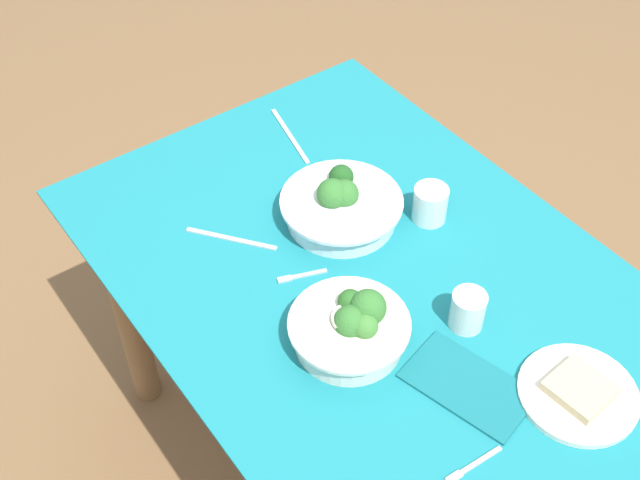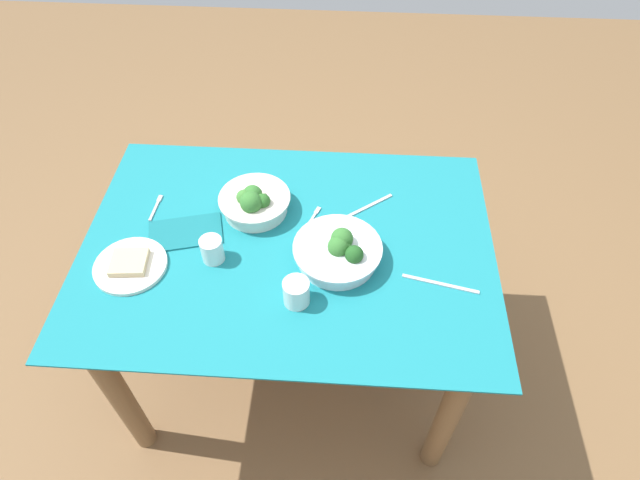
{
  "view_description": "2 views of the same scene",
  "coord_description": "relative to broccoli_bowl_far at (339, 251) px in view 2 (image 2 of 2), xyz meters",
  "views": [
    {
      "loc": [
        0.83,
        -0.72,
        1.94
      ],
      "look_at": [
        -0.11,
        -0.03,
        0.75
      ],
      "focal_mm": 46.58,
      "sensor_mm": 36.0,
      "label": 1
    },
    {
      "loc": [
        -0.16,
        1.03,
        1.94
      ],
      "look_at": [
        -0.1,
        -0.01,
        0.75
      ],
      "focal_mm": 30.06,
      "sensor_mm": 36.0,
      "label": 2
    }
  ],
  "objects": [
    {
      "name": "fork_by_near_bowl",
      "position": [
        0.08,
        -0.16,
        -0.03
      ],
      "size": [
        0.04,
        0.1,
        0.0
      ],
      "rotation": [
        0.0,
        0.0,
        4.36
      ],
      "color": "#B7B7BC",
      "rests_on": "dining_table"
    },
    {
      "name": "bread_side_plate",
      "position": [
        0.59,
        0.07,
        -0.03
      ],
      "size": [
        0.21,
        0.21,
        0.03
      ],
      "color": "silver",
      "rests_on": "dining_table"
    },
    {
      "name": "table_knife_left",
      "position": [
        -0.08,
        -0.22,
        -0.03
      ],
      "size": [
        0.16,
        0.13,
        0.0
      ],
      "primitive_type": "cube",
      "rotation": [
        0.0,
        0.0,
        0.65
      ],
      "color": "#B7B7BC",
      "rests_on": "dining_table"
    },
    {
      "name": "napkin_folded_upper",
      "position": [
        0.47,
        -0.07,
        -0.03
      ],
      "size": [
        0.24,
        0.18,
        0.01
      ],
      "primitive_type": "cube",
      "rotation": [
        0.0,
        0.0,
        0.25
      ],
      "color": "#156870",
      "rests_on": "dining_table"
    },
    {
      "name": "water_glass_side",
      "position": [
        0.11,
        0.15,
        0.0
      ],
      "size": [
        0.07,
        0.07,
        0.08
      ],
      "primitive_type": "cylinder",
      "color": "silver",
      "rests_on": "dining_table"
    },
    {
      "name": "fork_by_far_bowl",
      "position": [
        0.58,
        -0.18,
        -0.03
      ],
      "size": [
        0.02,
        0.11,
        0.0
      ],
      "rotation": [
        0.0,
        0.0,
        4.65
      ],
      "color": "#B7B7BC",
      "rests_on": "dining_table"
    },
    {
      "name": "table_knife_right",
      "position": [
        -0.29,
        0.07,
        -0.03
      ],
      "size": [
        0.21,
        0.06,
        0.0
      ],
      "primitive_type": "cube",
      "rotation": [
        0.0,
        0.0,
        2.92
      ],
      "color": "#B7B7BC",
      "rests_on": "dining_table"
    },
    {
      "name": "broccoli_bowl_near",
      "position": [
        0.27,
        -0.18,
        0.0
      ],
      "size": [
        0.22,
        0.22,
        0.11
      ],
      "color": "silver",
      "rests_on": "dining_table"
    },
    {
      "name": "broccoli_bowl_far",
      "position": [
        0.0,
        0.0,
        0.0
      ],
      "size": [
        0.25,
        0.25,
        0.11
      ],
      "color": "white",
      "rests_on": "dining_table"
    },
    {
      "name": "water_glass_center",
      "position": [
        0.36,
        0.02,
        0.0
      ],
      "size": [
        0.07,
        0.07,
        0.08
      ],
      "primitive_type": "cylinder",
      "color": "silver",
      "rests_on": "dining_table"
    },
    {
      "name": "ground_plane",
      "position": [
        0.15,
        -0.05,
        -0.77
      ],
      "size": [
        6.0,
        6.0,
        0.0
      ],
      "primitive_type": "plane",
      "color": "brown"
    },
    {
      "name": "dining_table",
      "position": [
        0.15,
        -0.05,
        -0.16
      ],
      "size": [
        1.22,
        0.87,
        0.73
      ],
      "color": "#197A84",
      "rests_on": "ground_plane"
    }
  ]
}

